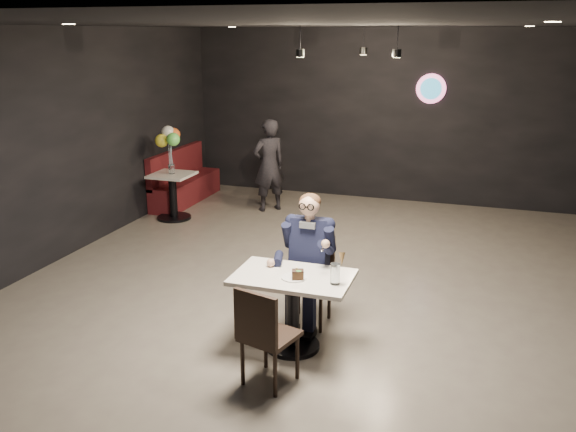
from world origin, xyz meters
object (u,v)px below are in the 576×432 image
(main_table, at_px, (293,312))
(seated_man, at_px, (310,258))
(chair_near, at_px, (270,334))
(sundae_glass, at_px, (335,274))
(side_table, at_px, (173,195))
(chair_far, at_px, (309,282))
(booth_bench, at_px, (185,176))
(passerby, at_px, (269,165))
(balloon_vase, at_px, (172,169))

(main_table, relative_size, seated_man, 0.76)
(chair_near, xyz_separation_m, seated_man, (0.00, 1.18, 0.26))
(sundae_glass, xyz_separation_m, side_table, (-3.57, 3.49, -0.45))
(chair_far, height_order, booth_bench, booth_bench)
(booth_bench, xyz_separation_m, passerby, (1.60, -0.03, 0.31))
(seated_man, distance_m, sundae_glass, 0.76)
(chair_near, bearing_deg, seated_man, 105.03)
(seated_man, bearing_deg, main_table, -90.00)
(chair_far, bearing_deg, chair_near, -90.00)
(seated_man, distance_m, booth_bench, 5.19)
(passerby, bearing_deg, main_table, 68.38)
(balloon_vase, bearing_deg, booth_bench, 106.70)
(chair_far, height_order, balloon_vase, chair_far)
(sundae_glass, distance_m, passerby, 5.01)
(passerby, bearing_deg, seated_man, 71.25)
(passerby, bearing_deg, booth_bench, -45.47)
(chair_near, bearing_deg, passerby, 125.30)
(chair_near, relative_size, passerby, 0.59)
(booth_bench, bearing_deg, passerby, -0.95)
(main_table, distance_m, chair_far, 0.56)
(main_table, height_order, booth_bench, booth_bench)
(chair_near, xyz_separation_m, side_table, (-3.15, 4.05, -0.07))
(main_table, height_order, seated_man, seated_man)
(booth_bench, relative_size, side_table, 2.37)
(booth_bench, bearing_deg, chair_near, -55.62)
(balloon_vase, height_order, passerby, passerby)
(seated_man, relative_size, side_table, 1.83)
(side_table, bearing_deg, chair_near, -52.08)
(main_table, distance_m, seated_man, 0.65)
(booth_bench, distance_m, balloon_vase, 1.10)
(chair_far, distance_m, chair_near, 1.18)
(sundae_glass, bearing_deg, main_table, 170.46)
(booth_bench, bearing_deg, side_table, -73.30)
(chair_far, bearing_deg, sundae_glass, -55.91)
(sundae_glass, bearing_deg, balloon_vase, 135.69)
(passerby, bearing_deg, chair_near, 65.76)
(seated_man, xyz_separation_m, side_table, (-3.15, 2.87, -0.33))
(booth_bench, height_order, passerby, passerby)
(chair_near, bearing_deg, balloon_vase, 142.95)
(balloon_vase, bearing_deg, main_table, -47.31)
(main_table, distance_m, passerby, 4.78)
(balloon_vase, bearing_deg, side_table, 0.00)
(seated_man, distance_m, balloon_vase, 4.26)
(sundae_glass, bearing_deg, side_table, 135.69)
(passerby, bearing_deg, side_table, -7.64)
(chair_near, distance_m, side_table, 5.13)
(sundae_glass, distance_m, balloon_vase, 4.99)
(chair_near, relative_size, seated_man, 0.64)
(side_table, distance_m, balloon_vase, 0.43)
(main_table, xyz_separation_m, passerby, (-1.85, 4.39, 0.40))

